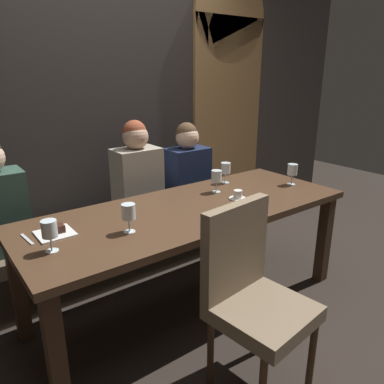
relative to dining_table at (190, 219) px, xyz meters
name	(u,v)px	position (x,y,z in m)	size (l,w,h in m)	color
ground	(191,304)	(0.00, 0.00, -0.65)	(9.00, 9.00, 0.00)	black
back_wall_tiled	(103,81)	(0.00, 1.22, 0.85)	(6.00, 0.12, 3.00)	#383330
arched_door	(228,93)	(1.35, 1.15, 0.71)	(0.90, 0.05, 2.55)	olive
dining_table	(190,219)	(0.00, 0.00, 0.00)	(2.20, 0.84, 0.74)	#412B1C
banquette_bench	(141,241)	(0.00, 0.70, -0.42)	(2.50, 0.44, 0.45)	#40352A
chair_near_side	(251,289)	(-0.16, -0.72, -0.09)	(0.49, 0.49, 0.98)	#4C3321
diner_bearded	(137,173)	(0.00, 0.71, 0.17)	(0.36, 0.24, 0.78)	#9E9384
diner_far_end	(187,167)	(0.50, 0.71, 0.14)	(0.36, 0.24, 0.72)	#192342
wine_glass_far_left	(292,170)	(0.93, -0.07, 0.20)	(0.08, 0.08, 0.16)	silver
wine_glass_end_left	(216,177)	(0.34, 0.14, 0.20)	(0.08, 0.08, 0.16)	silver
wine_glass_end_right	(226,169)	(0.55, 0.27, 0.20)	(0.08, 0.08, 0.16)	silver
wine_glass_center_back	(129,213)	(-0.50, -0.11, 0.20)	(0.08, 0.08, 0.16)	silver
wine_glass_far_right	(49,230)	(-0.92, -0.09, 0.20)	(0.08, 0.08, 0.16)	silver
espresso_cup	(238,195)	(0.36, -0.07, 0.11)	(0.12, 0.12, 0.06)	white
dessert_plate	(56,232)	(-0.84, 0.10, 0.10)	(0.19, 0.19, 0.05)	white
fork_on_table	(27,239)	(-0.98, 0.13, 0.09)	(0.02, 0.17, 0.01)	silver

